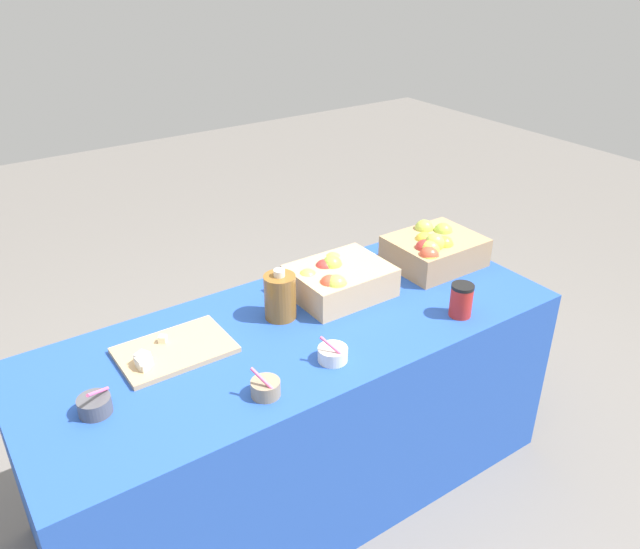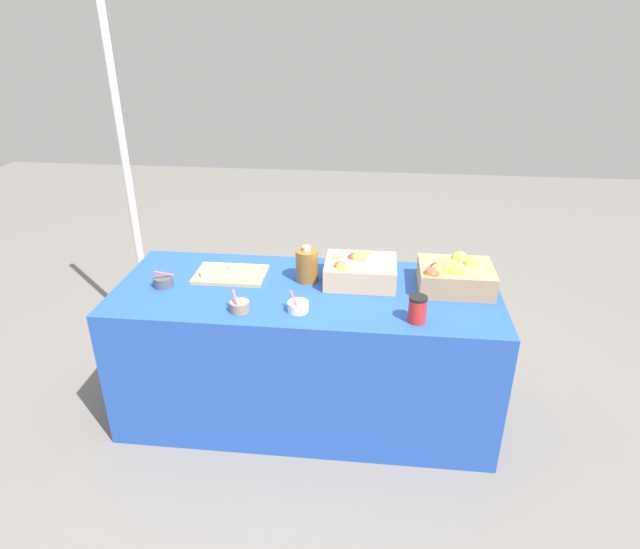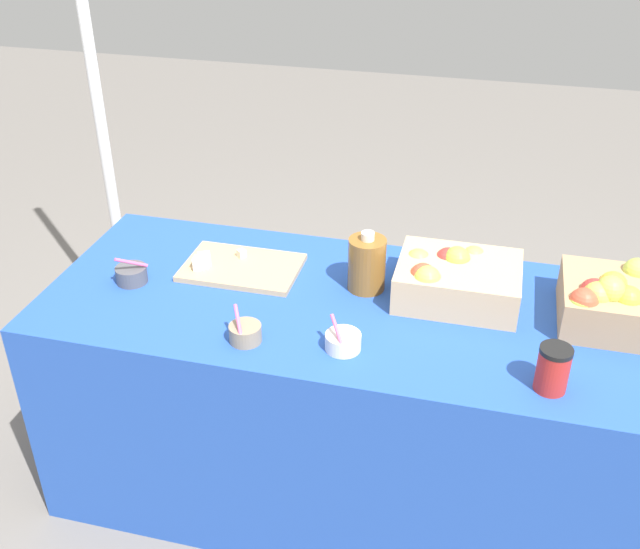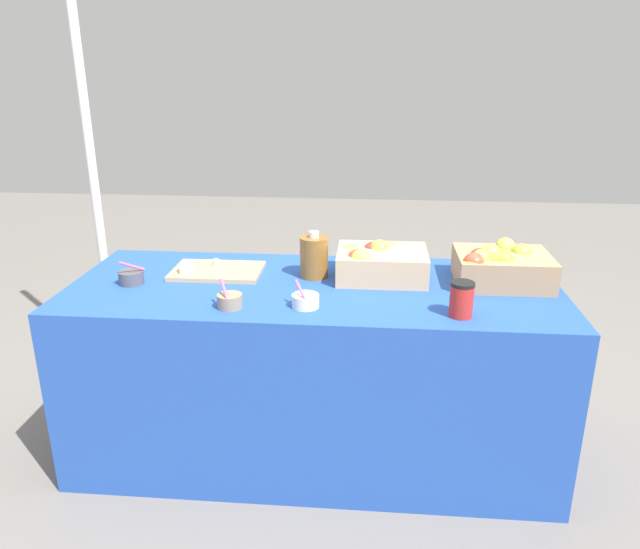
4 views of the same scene
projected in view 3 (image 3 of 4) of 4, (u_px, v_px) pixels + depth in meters
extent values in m
plane|color=slate|center=(356.00, 485.00, 2.57)|extent=(10.00, 10.00, 0.00)
cube|color=#234CAD|center=(359.00, 402.00, 2.38)|extent=(1.90, 0.76, 0.74)
cube|color=tan|center=(627.00, 305.00, 2.08)|extent=(0.36, 0.29, 0.12)
sphere|color=gold|center=(628.00, 300.00, 2.01)|extent=(0.08, 0.08, 0.08)
sphere|color=#B2C64C|center=(637.00, 272.00, 2.12)|extent=(0.08, 0.08, 0.08)
sphere|color=#D14C33|center=(584.00, 302.00, 2.00)|extent=(0.08, 0.08, 0.08)
sphere|color=#B2C64C|center=(610.00, 290.00, 2.01)|extent=(0.08, 0.08, 0.08)
sphere|color=gold|center=(613.00, 285.00, 2.08)|extent=(0.08, 0.08, 0.08)
sphere|color=#B2332D|center=(594.00, 293.00, 2.04)|extent=(0.08, 0.08, 0.08)
sphere|color=#B2C64C|center=(597.00, 296.00, 2.02)|extent=(0.08, 0.08, 0.08)
sphere|color=#99B742|center=(582.00, 306.00, 2.00)|extent=(0.08, 0.08, 0.08)
cube|color=tan|center=(458.00, 281.00, 2.20)|extent=(0.35, 0.28, 0.11)
sphere|color=#B2332D|center=(448.00, 260.00, 2.22)|extent=(0.08, 0.08, 0.08)
sphere|color=#B2C64C|center=(473.00, 259.00, 2.25)|extent=(0.08, 0.08, 0.08)
sphere|color=#99B742|center=(457.00, 260.00, 2.20)|extent=(0.08, 0.08, 0.08)
sphere|color=#B2C64C|center=(427.00, 279.00, 2.11)|extent=(0.08, 0.08, 0.08)
sphere|color=#D14C33|center=(423.00, 277.00, 2.14)|extent=(0.08, 0.08, 0.08)
sphere|color=#B2C64C|center=(418.00, 262.00, 2.23)|extent=(0.08, 0.08, 0.08)
cube|color=tan|center=(242.00, 268.00, 2.36)|extent=(0.36, 0.24, 0.02)
cube|color=beige|center=(242.00, 253.00, 2.39)|extent=(0.03, 0.03, 0.02)
cube|color=beige|center=(197.00, 266.00, 2.32)|extent=(0.03, 0.03, 0.02)
cube|color=beige|center=(200.00, 262.00, 2.33)|extent=(0.04, 0.04, 0.04)
cube|color=beige|center=(204.00, 259.00, 2.35)|extent=(0.05, 0.05, 0.04)
cube|color=beige|center=(205.00, 263.00, 2.33)|extent=(0.03, 0.03, 0.03)
cylinder|color=gray|center=(245.00, 333.00, 2.02)|extent=(0.09, 0.09, 0.05)
cylinder|color=#EA598C|center=(238.00, 320.00, 2.00)|extent=(0.05, 0.07, 0.06)
cylinder|color=#4C4C51|center=(132.00, 275.00, 2.29)|extent=(0.10, 0.10, 0.05)
cylinder|color=#EA598C|center=(131.00, 263.00, 2.25)|extent=(0.08, 0.07, 0.06)
cylinder|color=silver|center=(343.00, 342.00, 1.99)|extent=(0.10, 0.10, 0.05)
cylinder|color=#EA598C|center=(337.00, 329.00, 1.97)|extent=(0.05, 0.07, 0.06)
cylinder|color=brown|center=(367.00, 264.00, 2.23)|extent=(0.11, 0.11, 0.17)
cylinder|color=silver|center=(368.00, 236.00, 2.18)|extent=(0.04, 0.04, 0.02)
cylinder|color=red|center=(553.00, 371.00, 1.83)|extent=(0.08, 0.08, 0.11)
cylinder|color=black|center=(557.00, 351.00, 1.80)|extent=(0.08, 0.08, 0.01)
cylinder|color=white|center=(97.00, 97.00, 2.75)|extent=(0.04, 0.04, 2.18)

